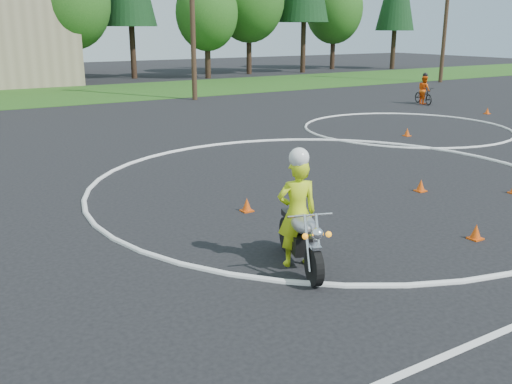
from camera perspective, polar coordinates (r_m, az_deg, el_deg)
ground at (r=12.63m, az=15.67°, el=-2.38°), size 120.00×120.00×0.00m
grass_strip at (r=36.33m, az=-17.57°, el=9.28°), size 120.00×10.00×0.02m
course_markings at (r=17.07m, az=9.98°, el=2.79°), size 19.05×19.05×0.12m
primary_motorcycle at (r=9.48m, az=4.52°, el=-4.57°), size 0.97×2.02×1.10m
rider_primary_grp at (r=9.44m, az=4.13°, el=-1.77°), size 0.78×0.63×2.04m
rider_second_grp at (r=31.54m, az=16.44°, el=9.47°), size 1.09×1.79×1.63m
traffic_cones at (r=18.51m, az=20.04°, el=3.49°), size 17.69×10.65×0.30m
utility_poles at (r=32.21m, az=-6.41°, el=18.38°), size 41.60×1.12×10.00m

